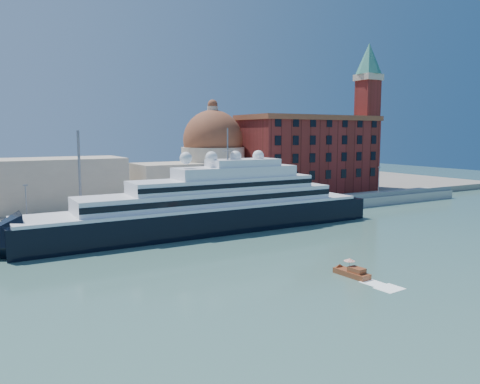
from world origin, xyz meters
TOP-DOWN VIEW (x-y plane):
  - ground at (0.00, 0.00)m, footprint 400.00×400.00m
  - quay at (0.00, 34.00)m, footprint 180.00×10.00m
  - land at (0.00, 75.00)m, footprint 260.00×72.00m
  - quay_fence at (0.00, 29.50)m, footprint 180.00×0.10m
  - superyacht at (-0.32, 23.00)m, footprint 82.20×11.40m
  - water_taxi at (6.79, -14.47)m, footprint 2.27×5.61m
  - warehouse at (52.00, 52.00)m, footprint 43.00×19.00m
  - campanile at (76.00, 52.00)m, footprint 8.40×8.40m
  - church at (6.39, 57.72)m, footprint 66.00×18.00m
  - lamp_posts at (-12.67, 32.27)m, footprint 120.80×2.40m

SIDE VIEW (x-z plane):
  - ground at x=0.00m, z-range 0.00..0.00m
  - water_taxi at x=6.79m, z-range -0.68..1.93m
  - land at x=0.00m, z-range 0.00..2.00m
  - quay at x=0.00m, z-range 0.00..2.50m
  - quay_fence at x=0.00m, z-range 2.50..3.70m
  - superyacht at x=-0.32m, z-range -8.04..16.52m
  - lamp_posts at x=-12.67m, z-range 0.84..18.84m
  - church at x=6.39m, z-range -1.84..23.66m
  - warehouse at x=52.00m, z-range 2.16..25.41m
  - campanile at x=76.00m, z-range 5.26..52.26m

